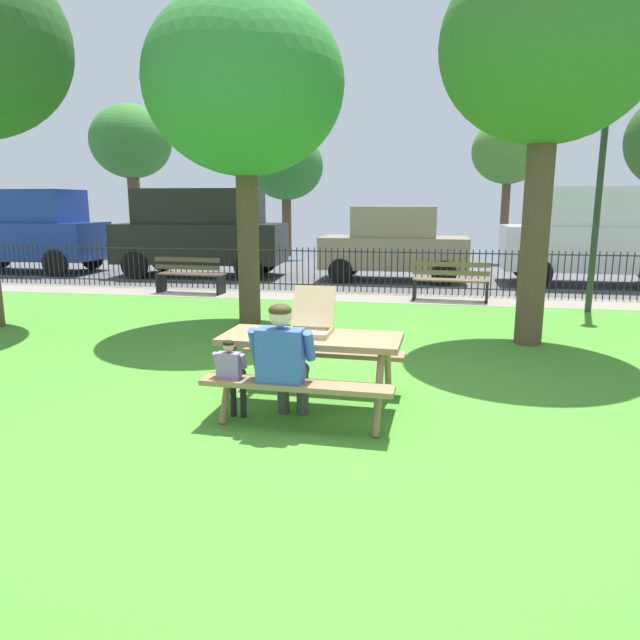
{
  "coord_description": "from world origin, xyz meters",
  "views": [
    {
      "loc": [
        1.1,
        -5.31,
        2.08
      ],
      "look_at": [
        -0.06,
        1.09,
        0.75
      ],
      "focal_mm": 32.33,
      "sensor_mm": 36.0,
      "label": 1
    }
  ],
  "objects_px": {
    "parked_car_far_left": "(23,229)",
    "tree_midground_left": "(244,86)",
    "far_tree_midleft": "(286,167)",
    "parked_car_right": "(600,234)",
    "pizza_slice_on_table": "(266,334)",
    "far_tree_left": "(131,143)",
    "parked_car_center": "(394,243)",
    "lamp_post_walkway": "(601,167)",
    "far_tree_center": "(509,152)",
    "picnic_table_foreground": "(311,352)",
    "parked_car_left": "(201,230)",
    "adult_at_table": "(283,358)",
    "tree_near_table": "(549,47)",
    "child_at_table": "(232,372)",
    "park_bench_left": "(190,276)",
    "pizza_box_open": "(311,322)"
  },
  "relations": [
    {
      "from": "parked_car_far_left",
      "to": "parked_car_left",
      "type": "bearing_deg",
      "value": 0.0
    },
    {
      "from": "tree_midground_left",
      "to": "far_tree_center",
      "type": "height_order",
      "value": "tree_midground_left"
    },
    {
      "from": "tree_midground_left",
      "to": "parked_car_far_left",
      "type": "height_order",
      "value": "tree_midground_left"
    },
    {
      "from": "tree_near_table",
      "to": "child_at_table",
      "type": "bearing_deg",
      "value": -130.92
    },
    {
      "from": "parked_car_far_left",
      "to": "parked_car_right",
      "type": "height_order",
      "value": "same"
    },
    {
      "from": "adult_at_table",
      "to": "tree_near_table",
      "type": "bearing_deg",
      "value": 53.57
    },
    {
      "from": "park_bench_left",
      "to": "far_tree_left",
      "type": "xyz_separation_m",
      "value": [
        -6.45,
        9.79,
        4.0
      ]
    },
    {
      "from": "park_bench_left",
      "to": "far_tree_midleft",
      "type": "height_order",
      "value": "far_tree_midleft"
    },
    {
      "from": "tree_midground_left",
      "to": "far_tree_left",
      "type": "relative_size",
      "value": 0.91
    },
    {
      "from": "far_tree_left",
      "to": "far_tree_center",
      "type": "bearing_deg",
      "value": 0.0
    },
    {
      "from": "child_at_table",
      "to": "tree_near_table",
      "type": "distance_m",
      "value": 6.26
    },
    {
      "from": "parked_car_far_left",
      "to": "far_tree_midleft",
      "type": "xyz_separation_m",
      "value": [
        6.59,
        6.66,
        2.13
      ]
    },
    {
      "from": "parked_car_center",
      "to": "far_tree_midleft",
      "type": "relative_size",
      "value": 0.82
    },
    {
      "from": "parked_car_far_left",
      "to": "tree_midground_left",
      "type": "bearing_deg",
      "value": -34.7
    },
    {
      "from": "pizza_box_open",
      "to": "pizza_slice_on_table",
      "type": "relative_size",
      "value": 1.73
    },
    {
      "from": "parked_car_far_left",
      "to": "far_tree_center",
      "type": "relative_size",
      "value": 0.93
    },
    {
      "from": "park_bench_left",
      "to": "parked_car_center",
      "type": "xyz_separation_m",
      "value": [
        4.54,
        3.13,
        0.59
      ]
    },
    {
      "from": "far_tree_center",
      "to": "tree_midground_left",
      "type": "bearing_deg",
      "value": -114.15
    },
    {
      "from": "child_at_table",
      "to": "far_tree_midleft",
      "type": "relative_size",
      "value": 0.17
    },
    {
      "from": "picnic_table_foreground",
      "to": "parked_car_left",
      "type": "xyz_separation_m",
      "value": [
        -5.21,
        10.17,
        0.71
      ]
    },
    {
      "from": "parked_car_center",
      "to": "far_tree_midleft",
      "type": "xyz_separation_m",
      "value": [
        -4.57,
        6.66,
        2.42
      ]
    },
    {
      "from": "picnic_table_foreground",
      "to": "tree_midground_left",
      "type": "xyz_separation_m",
      "value": [
        -1.86,
        3.91,
        3.33
      ]
    },
    {
      "from": "adult_at_table",
      "to": "parked_car_center",
      "type": "height_order",
      "value": "parked_car_center"
    },
    {
      "from": "pizza_slice_on_table",
      "to": "far_tree_left",
      "type": "xyz_separation_m",
      "value": [
        -10.26,
        16.89,
        3.64
      ]
    },
    {
      "from": "picnic_table_foreground",
      "to": "adult_at_table",
      "type": "distance_m",
      "value": 0.53
    },
    {
      "from": "parked_car_center",
      "to": "far_tree_left",
      "type": "height_order",
      "value": "far_tree_left"
    },
    {
      "from": "parked_car_right",
      "to": "far_tree_center",
      "type": "bearing_deg",
      "value": 102.7
    },
    {
      "from": "parked_car_center",
      "to": "child_at_table",
      "type": "bearing_deg",
      "value": -95.03
    },
    {
      "from": "tree_midground_left",
      "to": "picnic_table_foreground",
      "type": "bearing_deg",
      "value": -64.61
    },
    {
      "from": "child_at_table",
      "to": "far_tree_left",
      "type": "xyz_separation_m",
      "value": [
        -10.04,
        17.33,
        3.91
      ]
    },
    {
      "from": "picnic_table_foreground",
      "to": "parked_car_right",
      "type": "relative_size",
      "value": 0.39
    },
    {
      "from": "child_at_table",
      "to": "parked_car_right",
      "type": "distance_m",
      "value": 12.32
    },
    {
      "from": "pizza_box_open",
      "to": "lamp_post_walkway",
      "type": "bearing_deg",
      "value": 54.93
    },
    {
      "from": "pizza_slice_on_table",
      "to": "far_tree_left",
      "type": "relative_size",
      "value": 0.05
    },
    {
      "from": "park_bench_left",
      "to": "parked_car_far_left",
      "type": "bearing_deg",
      "value": 154.72
    },
    {
      "from": "adult_at_table",
      "to": "parked_car_far_left",
      "type": "xyz_separation_m",
      "value": [
        -10.73,
        10.66,
        0.65
      ]
    },
    {
      "from": "far_tree_midleft",
      "to": "parked_car_right",
      "type": "bearing_deg",
      "value": -34.37
    },
    {
      "from": "parked_car_left",
      "to": "parked_car_right",
      "type": "bearing_deg",
      "value": -0.0
    },
    {
      "from": "far_tree_midleft",
      "to": "parked_car_center",
      "type": "bearing_deg",
      "value": -55.5
    },
    {
      "from": "lamp_post_walkway",
      "to": "parked_car_right",
      "type": "distance_m",
      "value": 4.37
    },
    {
      "from": "child_at_table",
      "to": "parked_car_far_left",
      "type": "distance_m",
      "value": 14.8
    },
    {
      "from": "pizza_box_open",
      "to": "far_tree_midleft",
      "type": "distance_m",
      "value": 17.43
    },
    {
      "from": "pizza_slice_on_table",
      "to": "tree_near_table",
      "type": "height_order",
      "value": "tree_near_table"
    },
    {
      "from": "parked_car_left",
      "to": "far_tree_left",
      "type": "bearing_deg",
      "value": 129.58
    },
    {
      "from": "pizza_slice_on_table",
      "to": "parked_car_far_left",
      "type": "distance_m",
      "value": 14.63
    },
    {
      "from": "parked_car_center",
      "to": "lamp_post_walkway",
      "type": "bearing_deg",
      "value": -44.85
    },
    {
      "from": "parked_car_far_left",
      "to": "parked_car_center",
      "type": "xyz_separation_m",
      "value": [
        11.16,
        -0.0,
        -0.29
      ]
    },
    {
      "from": "parked_car_center",
      "to": "far_tree_center",
      "type": "relative_size",
      "value": 0.77
    },
    {
      "from": "parked_car_left",
      "to": "far_tree_center",
      "type": "distance_m",
      "value": 11.59
    },
    {
      "from": "far_tree_midleft",
      "to": "pizza_slice_on_table",
      "type": "bearing_deg",
      "value": -77.15
    }
  ]
}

